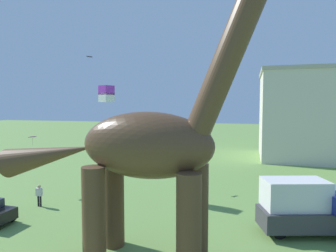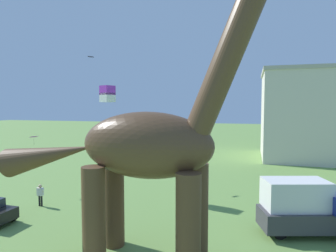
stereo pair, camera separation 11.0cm
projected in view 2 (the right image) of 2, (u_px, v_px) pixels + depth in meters
dinosaur_sculpture at (145, 145)px, 13.85m from camera, size 14.98×3.17×15.66m
parked_box_truck at (308, 207)px, 16.99m from camera, size 5.97×3.60×3.20m
person_photographer at (40, 193)px, 21.92m from camera, size 0.62×0.27×1.64m
kite_near_high at (34, 137)px, 25.84m from camera, size 0.69×0.78×0.82m
kite_high_right at (107, 94)px, 25.43m from camera, size 1.31×1.31×1.43m
kite_mid_right at (231, 52)px, 20.36m from camera, size 0.71×0.60×0.78m
kite_near_low at (91, 57)px, 30.46m from camera, size 0.72×0.73×0.19m
background_building_block at (333, 115)px, 40.61m from camera, size 18.99×12.42×12.58m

